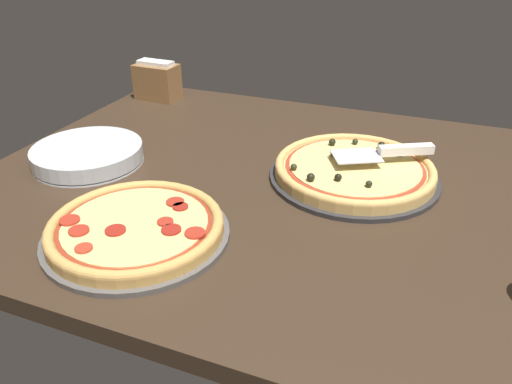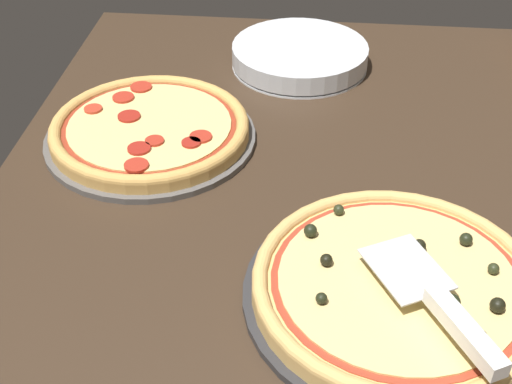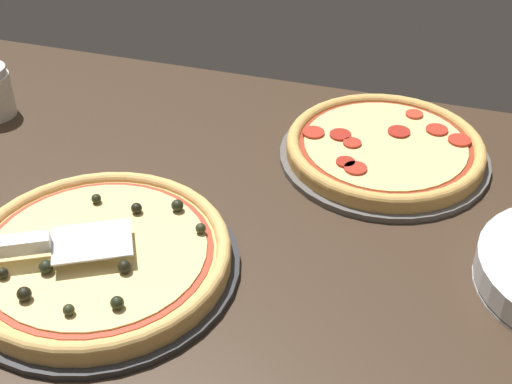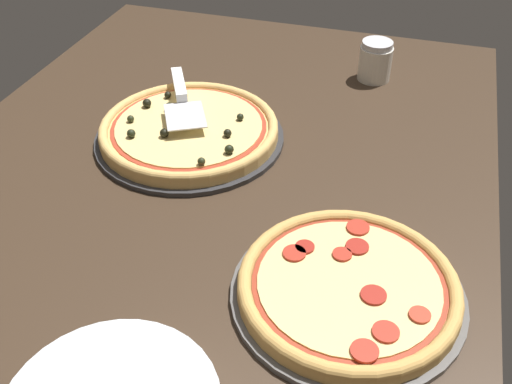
{
  "view_description": "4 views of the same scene",
  "coord_description": "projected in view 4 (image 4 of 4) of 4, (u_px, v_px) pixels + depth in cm",
  "views": [
    {
      "loc": [
        -25.36,
        92.62,
        51.14
      ],
      "look_at": [
        6.47,
        11.97,
        3.0
      ],
      "focal_mm": 35.0,
      "sensor_mm": 36.0,
      "label": 1
    },
    {
      "loc": [
        -71.59,
        4.11,
        62.83
      ],
      "look_at": [
        6.47,
        11.97,
        3.0
      ],
      "focal_mm": 50.0,
      "sensor_mm": 36.0,
      "label": 2
    },
    {
      "loc": [
        30.93,
        -67.14,
        64.57
      ],
      "look_at": [
        6.47,
        11.97,
        3.0
      ],
      "focal_mm": 50.0,
      "sensor_mm": 36.0,
      "label": 3
    },
    {
      "loc": [
        82.0,
        35.13,
        65.1
      ],
      "look_at": [
        6.47,
        11.97,
        3.0
      ],
      "focal_mm": 42.0,
      "sensor_mm": 36.0,
      "label": 4
    }
  ],
  "objects": [
    {
      "name": "pizza_front",
      "position": [
        189.0,
        129.0,
        1.17
      ],
      "size": [
        34.96,
        34.96,
        4.22
      ],
      "color": "#DBAD60",
      "rests_on": "pizza_pan_front"
    },
    {
      "name": "ground_plane",
      "position": [
        205.0,
        180.0,
        1.11
      ],
      "size": [
        142.66,
        103.59,
        3.6
      ],
      "primitive_type": "cube",
      "color": "#38281C"
    },
    {
      "name": "pizza_pan_back",
      "position": [
        347.0,
        295.0,
        0.86
      ],
      "size": [
        33.71,
        33.71,
        1.0
      ],
      "primitive_type": "cylinder",
      "color": "#565451",
      "rests_on": "ground_plane"
    },
    {
      "name": "pizza_back",
      "position": [
        349.0,
        286.0,
        0.85
      ],
      "size": [
        31.68,
        31.68,
        2.71
      ],
      "color": "tan",
      "rests_on": "pizza_pan_back"
    },
    {
      "name": "pizza_pan_front",
      "position": [
        190.0,
        137.0,
        1.18
      ],
      "size": [
        37.19,
        37.19,
        1.0
      ],
      "primitive_type": "cylinder",
      "color": "#2D2D30",
      "rests_on": "ground_plane"
    },
    {
      "name": "serving_spatula",
      "position": [
        181.0,
        92.0,
        1.21
      ],
      "size": [
        21.88,
        14.8,
        2.0
      ],
      "color": "silver",
      "rests_on": "pizza_front"
    },
    {
      "name": "parmesan_shaker",
      "position": [
        375.0,
        61.0,
        1.36
      ],
      "size": [
        7.49,
        7.49,
        9.14
      ],
      "color": "silver",
      "rests_on": "ground_plane"
    }
  ]
}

